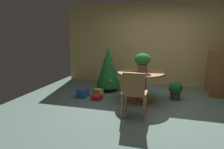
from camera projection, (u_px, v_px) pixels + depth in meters
ground_plane at (147, 108)px, 4.31m from camera, size 6.60×6.60×0.00m
back_wall_panel at (156, 45)px, 6.13m from camera, size 6.00×0.10×2.60m
round_dining_table at (141, 82)px, 4.63m from camera, size 1.12×1.12×0.73m
flower_vase at (142, 61)px, 4.52m from camera, size 0.37×0.37×0.45m
wooden_chair_near at (134, 91)px, 3.68m from camera, size 0.47×0.38×0.91m
holiday_tree at (108, 67)px, 5.54m from camera, size 0.71×0.71×1.28m
gift_box_red at (97, 97)px, 4.83m from camera, size 0.26×0.24×0.13m
gift_box_gold at (98, 92)px, 5.21m from camera, size 0.28×0.24×0.17m
gift_box_blue at (83, 93)px, 5.02m from camera, size 0.26×0.29×0.24m
wooden_cabinet at (219, 74)px, 5.16m from camera, size 0.55×0.73×1.15m
potted_plant at (175, 90)px, 4.82m from camera, size 0.33×0.33×0.46m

